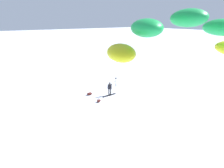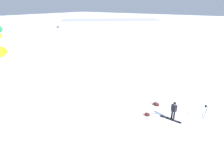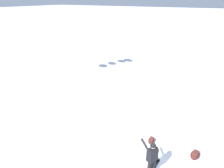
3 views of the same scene
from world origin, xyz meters
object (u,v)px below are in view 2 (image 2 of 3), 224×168
object	(u,v)px
gear_bag_large	(156,104)
gear_bag_small	(147,114)
camera_tripod	(205,109)
snowboarder	(174,109)
snowboard	(170,119)

from	to	relation	value
gear_bag_large	gear_bag_small	world-z (taller)	gear_bag_large
gear_bag_large	camera_tripod	bearing A→B (deg)	-87.41
snowboarder	gear_bag_large	bearing A→B (deg)	55.02
gear_bag_large	camera_tripod	world-z (taller)	camera_tripod
gear_bag_large	snowboard	bearing A→B (deg)	-128.41
gear_bag_large	snowboarder	bearing A→B (deg)	-124.98
snowboard	snowboarder	bearing A→B (deg)	-63.21
gear_bag_small	gear_bag_large	bearing A→B (deg)	1.96
snowboarder	gear_bag_large	world-z (taller)	snowboarder
snowboard	gear_bag_small	size ratio (longest dim) A/B	3.44
gear_bag_large	camera_tripod	distance (m)	4.05
snowboard	gear_bag_large	size ratio (longest dim) A/B	2.61
gear_bag_small	camera_tripod	bearing A→B (deg)	-60.36
snowboard	camera_tripod	bearing A→B (deg)	-52.99
snowboarder	snowboard	size ratio (longest dim) A/B	0.89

